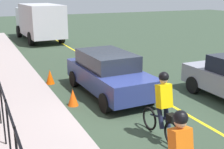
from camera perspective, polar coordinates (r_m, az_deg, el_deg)
ground_plane at (r=9.77m, az=2.71°, el=-6.92°), size 80.00×80.00×0.00m
lane_line_centre at (r=10.55m, az=10.47°, el=-5.39°), size 36.00×0.12×0.01m
sidewalk at (r=8.82m, az=-17.58°, el=-9.74°), size 40.00×3.20×0.15m
cyclist_lead at (r=7.76m, az=9.73°, el=-6.04°), size 1.71×0.36×1.83m
parked_sedan_rear at (r=11.03m, az=-0.68°, el=0.31°), size 4.44×2.01×1.58m
box_truck_background at (r=23.84m, az=-13.77°, el=10.01°), size 6.81×2.77×2.78m
traffic_cone_near at (r=10.16m, az=-7.49°, el=-4.39°), size 0.36×0.36×0.57m
traffic_cone_far at (r=12.66m, az=-11.77°, el=-0.44°), size 0.36×0.36×0.60m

